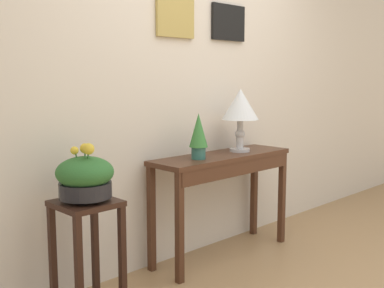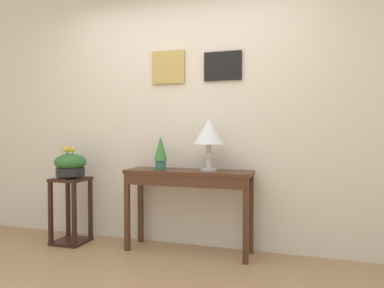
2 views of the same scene
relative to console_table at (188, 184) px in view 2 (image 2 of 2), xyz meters
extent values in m
cube|color=beige|center=(-0.10, 0.29, 0.75)|extent=(9.00, 0.10, 2.80)
cube|color=tan|center=(-0.28, 0.22, 1.13)|extent=(0.34, 0.02, 0.33)
cube|color=tan|center=(-0.28, 0.22, 1.13)|extent=(0.28, 0.01, 0.26)
cube|color=black|center=(0.28, 0.22, 1.11)|extent=(0.37, 0.02, 0.27)
cube|color=#BD5B7A|center=(0.28, 0.22, 1.11)|extent=(0.29, 0.01, 0.22)
cube|color=#472819|center=(0.00, 0.02, 0.11)|extent=(1.20, 0.35, 0.03)
cube|color=#472819|center=(0.00, -0.13, 0.04)|extent=(1.13, 0.03, 0.10)
cube|color=#472819|center=(-0.57, -0.12, -0.28)|extent=(0.05, 0.04, 0.74)
cube|color=#472819|center=(0.57, -0.12, -0.28)|extent=(0.04, 0.04, 0.74)
cube|color=#472819|center=(-0.57, 0.17, -0.28)|extent=(0.05, 0.04, 0.74)
cube|color=#472819|center=(0.57, 0.17, -0.28)|extent=(0.04, 0.04, 0.74)
cylinder|color=#B7B7BC|center=(0.20, 0.02, 0.14)|extent=(0.16, 0.16, 0.02)
cylinder|color=#B7B7BC|center=(0.20, 0.02, 0.20)|extent=(0.05, 0.05, 0.11)
sphere|color=#B7B7BC|center=(0.20, 0.02, 0.26)|extent=(0.08, 0.08, 0.08)
cylinder|color=#B7B7BC|center=(0.20, 0.02, 0.32)|extent=(0.05, 0.05, 0.11)
cone|color=silver|center=(0.20, 0.02, 0.49)|extent=(0.28, 0.28, 0.23)
cylinder|color=#2D665B|center=(-0.27, 0.00, 0.17)|extent=(0.10, 0.10, 0.08)
cone|color=#387A38|center=(-0.27, 0.00, 0.33)|extent=(0.13, 0.13, 0.23)
cube|color=black|center=(-1.23, -0.08, 0.00)|extent=(0.32, 0.32, 0.03)
cube|color=black|center=(-1.23, -0.08, -0.64)|extent=(0.32, 0.32, 0.03)
cube|color=black|center=(-1.37, -0.22, -0.32)|extent=(0.04, 0.04, 0.61)
cube|color=black|center=(-1.09, -0.22, -0.32)|extent=(0.04, 0.04, 0.61)
cube|color=black|center=(-1.37, 0.06, -0.32)|extent=(0.04, 0.04, 0.61)
cube|color=black|center=(-1.09, 0.06, -0.32)|extent=(0.04, 0.04, 0.61)
cylinder|color=black|center=(-1.23, -0.08, 0.03)|extent=(0.13, 0.13, 0.02)
cylinder|color=black|center=(-1.23, -0.08, 0.08)|extent=(0.29, 0.29, 0.08)
ellipsoid|color=#2D662D|center=(-1.23, -0.08, 0.17)|extent=(0.31, 0.31, 0.17)
cylinder|color=#2D662D|center=(-1.23, -0.11, 0.22)|extent=(0.02, 0.07, 0.19)
sphere|color=gold|center=(-1.24, -0.14, 0.31)|extent=(0.06, 0.06, 0.06)
cylinder|color=#2D662D|center=(-1.25, -0.07, 0.21)|extent=(0.05, 0.04, 0.18)
sphere|color=gold|center=(-1.27, -0.05, 0.30)|extent=(0.04, 0.04, 0.04)
cylinder|color=#2D662D|center=(-1.22, -0.07, 0.21)|extent=(0.03, 0.03, 0.18)
sphere|color=gold|center=(-1.21, -0.06, 0.30)|extent=(0.06, 0.06, 0.06)
camera|label=1|loc=(-2.58, -2.30, 0.68)|focal=44.47mm
camera|label=2|loc=(1.09, -3.22, 0.49)|focal=34.26mm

